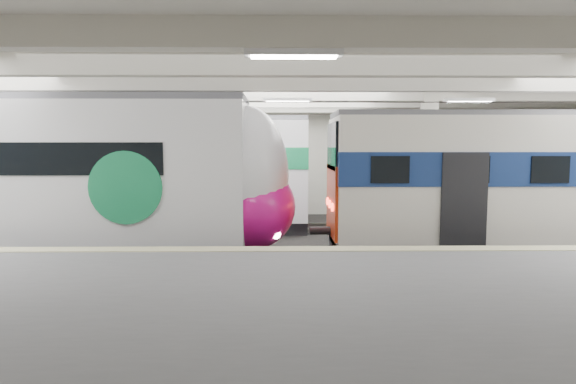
{
  "coord_description": "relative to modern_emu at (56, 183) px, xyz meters",
  "views": [
    {
      "loc": [
        -0.2,
        -14.0,
        3.45
      ],
      "look_at": [
        -0.0,
        1.0,
        2.0
      ],
      "focal_mm": 30.0,
      "sensor_mm": 36.0,
      "label": 1
    }
  ],
  "objects": [
    {
      "name": "station_hall",
      "position": [
        6.75,
        -1.74,
        0.87
      ],
      "size": [
        36.0,
        24.0,
        5.75
      ],
      "color": "black",
      "rests_on": "ground"
    },
    {
      "name": "modern_emu",
      "position": [
        0.0,
        0.0,
        0.0
      ],
      "size": [
        15.22,
        3.14,
        4.84
      ],
      "color": "white",
      "rests_on": "ground"
    },
    {
      "name": "older_rer",
      "position": [
        14.64,
        0.0,
        -0.06
      ],
      "size": [
        13.36,
        2.95,
        4.41
      ],
      "color": "silver",
      "rests_on": "ground"
    },
    {
      "name": "far_train",
      "position": [
        0.35,
        5.5,
        -0.01
      ],
      "size": [
        14.46,
        3.01,
        4.59
      ],
      "rotation": [
        0.0,
        0.0,
        -0.0
      ],
      "color": "white",
      "rests_on": "ground"
    }
  ]
}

